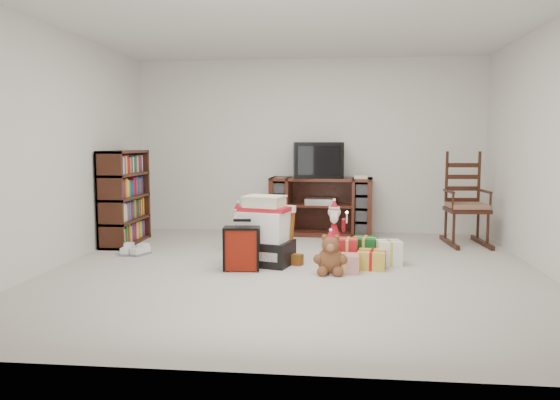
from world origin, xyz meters
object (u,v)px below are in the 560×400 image
at_px(santa_figurine, 334,231).
at_px(sneaker_pair, 134,251).
at_px(tv_stand, 321,206).
at_px(mrs_claus_figurine, 238,232).
at_px(gift_pile, 264,235).
at_px(red_suitcase, 242,248).
at_px(rocking_chair, 466,211).
at_px(teddy_bear, 330,257).
at_px(crt_television, 318,160).
at_px(bookshelf, 125,199).
at_px(gift_cluster, 363,254).

distance_m(santa_figurine, sneaker_pair, 2.38).
height_order(tv_stand, santa_figurine, tv_stand).
bearing_deg(mrs_claus_figurine, gift_pile, -59.04).
xyz_separation_m(tv_stand, mrs_claus_figurine, (-0.96, -1.26, -0.18)).
bearing_deg(mrs_claus_figurine, red_suitcase, -77.50).
bearing_deg(sneaker_pair, rocking_chair, 22.51).
bearing_deg(gift_pile, santa_figurine, 63.19).
height_order(teddy_bear, crt_television, crt_television).
height_order(bookshelf, crt_television, crt_television).
xyz_separation_m(tv_stand, gift_pile, (-0.55, -1.95, -0.09)).
bearing_deg(gift_cluster, mrs_claus_figurine, 156.06).
distance_m(tv_stand, rocking_chair, 1.94).
relative_size(tv_stand, bookshelf, 1.21).
distance_m(tv_stand, mrs_claus_figurine, 1.59).
bearing_deg(santa_figurine, gift_cluster, -67.65).
bearing_deg(bookshelf, tv_stand, 20.18).
relative_size(teddy_bear, gift_cluster, 0.46).
height_order(santa_figurine, mrs_claus_figurine, santa_figurine).
height_order(red_suitcase, santa_figurine, santa_figurine).
bearing_deg(mrs_claus_figurine, bookshelf, 167.62).
height_order(bookshelf, gift_cluster, bookshelf).
bearing_deg(gift_cluster, rocking_chair, 46.17).
height_order(teddy_bear, mrs_claus_figurine, mrs_claus_figurine).
relative_size(teddy_bear, santa_figurine, 0.63).
xyz_separation_m(rocking_chair, mrs_claus_figurine, (-2.83, -0.77, -0.20)).
bearing_deg(tv_stand, mrs_claus_figurine, -123.62).
distance_m(mrs_claus_figurine, crt_television, 1.76).
xyz_separation_m(bookshelf, sneaker_pair, (0.37, -0.69, -0.53)).
bearing_deg(santa_figurine, red_suitcase, -130.00).
distance_m(rocking_chair, sneaker_pair, 4.17).
bearing_deg(red_suitcase, santa_figurine, 45.02).
relative_size(tv_stand, sneaker_pair, 4.47).
distance_m(rocking_chair, crt_television, 2.08).
xyz_separation_m(red_suitcase, gift_cluster, (1.25, 0.34, -0.10)).
bearing_deg(crt_television, santa_figurine, -83.95).
bearing_deg(sneaker_pair, mrs_claus_figurine, 23.70).
xyz_separation_m(bookshelf, santa_figurine, (2.70, -0.22, -0.34)).
height_order(gift_pile, santa_figurine, gift_pile).
xyz_separation_m(tv_stand, santa_figurine, (0.19, -1.14, -0.17)).
bearing_deg(gift_cluster, teddy_bear, -131.86).
relative_size(tv_stand, santa_figurine, 2.34).
xyz_separation_m(rocking_chair, gift_pile, (-2.42, -1.46, -0.10)).
distance_m(santa_figurine, gift_cluster, 0.84).
relative_size(sneaker_pair, crt_television, 0.45).
distance_m(rocking_chair, santa_figurine, 1.81).
bearing_deg(santa_figurine, bookshelf, 175.35).
relative_size(red_suitcase, santa_figurine, 0.85).
bearing_deg(gift_pile, gift_cluster, 17.60).
height_order(tv_stand, crt_television, crt_television).
xyz_separation_m(santa_figurine, crt_television, (-0.24, 1.13, 0.82)).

